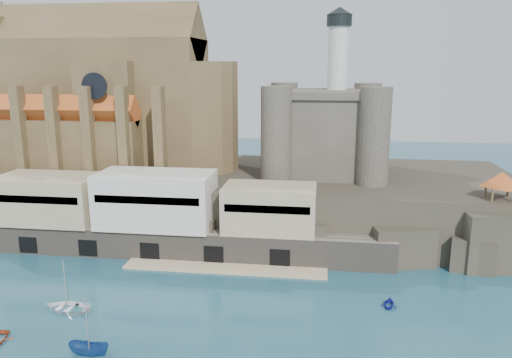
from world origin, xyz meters
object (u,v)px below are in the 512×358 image
Objects in this scene: pavilion at (502,181)px; boat_2 at (89,354)px; church at (113,104)px; castle_keep at (325,128)px.

boat_2 is at bearing -147.48° from pavilion.
church reaches higher than castle_keep.
boat_2 is (16.42, -47.54, -22.13)m from church.
church is 10.32× the size of boat_2.
castle_keep reaches higher than boat_2.
castle_keep is at bearing -22.85° from boat_2.
church is 7.34× the size of pavilion.
pavilion is 1.41× the size of boat_2.
pavilion is (25.92, -15.08, -5.59)m from castle_keep.
boat_2 is at bearing -70.95° from church.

